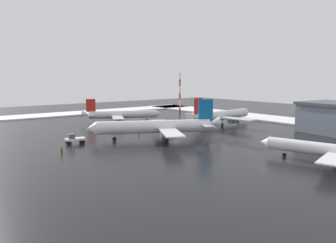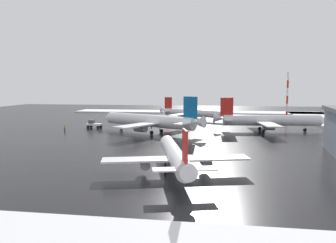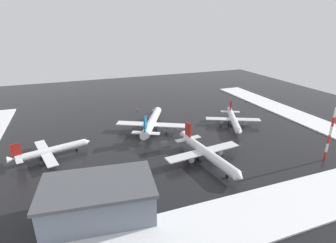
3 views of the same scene
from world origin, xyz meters
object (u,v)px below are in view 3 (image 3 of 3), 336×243
at_px(ground_crew_by_nose_gear, 175,125).
at_px(airplane_distant_tail, 51,151).
at_px(airplane_parked_starboard, 207,153).
at_px(antenna_mast, 330,135).
at_px(airplane_foreground_jet, 152,122).
at_px(airplane_parked_portside, 234,120).
at_px(ground_crew_near_tug, 138,110).
at_px(pushback_tug, 155,111).
at_px(cargo_hangar, 99,200).

bearing_deg(ground_crew_by_nose_gear, airplane_distant_tail, -104.09).
relative_size(airplane_parked_starboard, antenna_mast, 1.80).
distance_m(airplane_foreground_jet, ground_crew_by_nose_gear, 10.32).
bearing_deg(airplane_parked_portside, airplane_distant_tail, -62.69).
bearing_deg(ground_crew_near_tug, pushback_tug, -39.45).
bearing_deg(ground_crew_by_nose_gear, cargo_hangar, -65.96).
bearing_deg(antenna_mast, pushback_tug, 120.32).
relative_size(airplane_distant_tail, ground_crew_by_nose_gear, 14.95).
bearing_deg(ground_crew_by_nose_gear, antenna_mast, 11.98).
bearing_deg(airplane_parked_portside, airplane_parked_starboard, -22.43).
height_order(ground_crew_by_nose_gear, ground_crew_near_tug, same).
xyz_separation_m(airplane_parked_starboard, airplane_parked_portside, (25.65, 23.53, -0.37)).
bearing_deg(airplane_distant_tail, ground_crew_near_tug, 28.70).
distance_m(airplane_distant_tail, ground_crew_near_tug, 53.08).
bearing_deg(airplane_parked_portside, ground_crew_by_nose_gear, -83.16).
xyz_separation_m(airplane_parked_starboard, airplane_distant_tail, (-46.75, 20.66, -0.60)).
relative_size(airplane_foreground_jet, cargo_hangar, 1.19).
bearing_deg(airplane_distant_tail, airplane_parked_starboard, -38.39).
bearing_deg(cargo_hangar, airplane_parked_portside, 38.10).
relative_size(airplane_parked_portside, pushback_tug, 5.53).
relative_size(airplane_foreground_jet, airplane_parked_starboard, 0.99).
xyz_separation_m(airplane_parked_starboard, pushback_tug, (-0.65, 51.29, -1.86)).
relative_size(pushback_tug, antenna_mast, 0.27).
relative_size(antenna_mast, cargo_hangar, 0.67).
bearing_deg(airplane_foreground_jet, airplane_parked_portside, -76.61).
relative_size(airplane_distant_tail, pushback_tug, 5.32).
bearing_deg(airplane_parked_starboard, cargo_hangar, -75.75).
xyz_separation_m(ground_crew_by_nose_gear, antenna_mast, (34.80, -43.67, 7.94)).
height_order(airplane_foreground_jet, ground_crew_by_nose_gear, airplane_foreground_jet).
distance_m(pushback_tug, cargo_hangar, 73.26).
bearing_deg(cargo_hangar, ground_crew_near_tug, 75.88).
distance_m(airplane_distant_tail, ground_crew_by_nose_gear, 49.67).
bearing_deg(ground_crew_near_tug, antenna_mast, -59.13).
distance_m(airplane_parked_starboard, ground_crew_by_nose_gear, 31.51).
xyz_separation_m(airplane_parked_portside, ground_crew_near_tug, (-33.75, 33.49, -1.81)).
height_order(airplane_parked_starboard, ground_crew_by_nose_gear, airplane_parked_starboard).
distance_m(ground_crew_by_nose_gear, ground_crew_near_tug, 27.45).
distance_m(airplane_parked_portside, ground_crew_by_nose_gear, 25.24).
bearing_deg(cargo_hangar, ground_crew_by_nose_gear, 57.41).
bearing_deg(pushback_tug, ground_crew_near_tug, 58.40).
bearing_deg(airplane_parked_portside, cargo_hangar, -33.67).
distance_m(airplane_parked_portside, cargo_hangar, 71.00).
relative_size(pushback_tug, ground_crew_by_nose_gear, 2.81).
bearing_deg(airplane_parked_portside, pushback_tug, -111.51).
height_order(airplane_parked_starboard, antenna_mast, antenna_mast).
bearing_deg(antenna_mast, ground_crew_near_tug, 122.78).
xyz_separation_m(airplane_parked_starboard, antenna_mast, (36.53, -12.29, 5.77)).
bearing_deg(ground_crew_near_tug, airplane_foreground_jet, -92.31).
bearing_deg(airplane_foreground_jet, antenna_mast, -107.09).
bearing_deg(airplane_foreground_jet, pushback_tug, 5.96).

